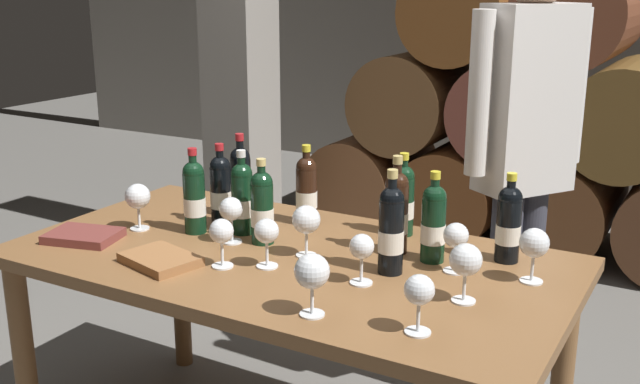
% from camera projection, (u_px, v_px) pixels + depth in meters
% --- Properties ---
extents(cellar_back_wall, '(10.00, 0.24, 2.80)m').
position_uv_depth(cellar_back_wall, '(580.00, 3.00, 5.62)').
color(cellar_back_wall, gray).
rests_on(cellar_back_wall, ground_plane).
extents(barrel_stack, '(2.49, 0.90, 1.69)m').
position_uv_depth(barrel_stack, '(517.00, 126.00, 4.47)').
color(barrel_stack, brown).
rests_on(barrel_stack, ground_plane).
extents(stone_pillar, '(0.32, 0.32, 2.60)m').
position_uv_depth(stone_pillar, '(239.00, 31.00, 4.09)').
color(stone_pillar, gray).
rests_on(stone_pillar, ground_plane).
extents(dining_table, '(1.70, 0.90, 0.76)m').
position_uv_depth(dining_table, '(288.00, 282.00, 2.30)').
color(dining_table, brown).
rests_on(dining_table, ground_plane).
extents(wine_bottle_0, '(0.07, 0.07, 0.30)m').
position_uv_depth(wine_bottle_0, '(391.00, 229.00, 2.11)').
color(wine_bottle_0, black).
rests_on(wine_bottle_0, dining_table).
extents(wine_bottle_1, '(0.07, 0.07, 0.31)m').
position_uv_depth(wine_bottle_1, '(396.00, 212.00, 2.26)').
color(wine_bottle_1, black).
rests_on(wine_bottle_1, dining_table).
extents(wine_bottle_2, '(0.07, 0.07, 0.28)m').
position_uv_depth(wine_bottle_2, '(262.00, 207.00, 2.35)').
color(wine_bottle_2, black).
rests_on(wine_bottle_2, dining_table).
extents(wine_bottle_3, '(0.07, 0.07, 0.28)m').
position_uv_depth(wine_bottle_3, '(306.00, 190.00, 2.54)').
color(wine_bottle_3, black).
rests_on(wine_bottle_3, dining_table).
extents(wine_bottle_4, '(0.07, 0.07, 0.30)m').
position_uv_depth(wine_bottle_4, '(241.00, 181.00, 2.61)').
color(wine_bottle_4, black).
rests_on(wine_bottle_4, dining_table).
extents(wine_bottle_5, '(0.07, 0.07, 0.27)m').
position_uv_depth(wine_bottle_5, '(403.00, 199.00, 2.43)').
color(wine_bottle_5, black).
rests_on(wine_bottle_5, dining_table).
extents(wine_bottle_6, '(0.07, 0.07, 0.28)m').
position_uv_depth(wine_bottle_6, '(433.00, 222.00, 2.20)').
color(wine_bottle_6, black).
rests_on(wine_bottle_6, dining_table).
extents(wine_bottle_7, '(0.07, 0.07, 0.27)m').
position_uv_depth(wine_bottle_7, '(509.00, 223.00, 2.20)').
color(wine_bottle_7, black).
rests_on(wine_bottle_7, dining_table).
extents(wine_bottle_8, '(0.07, 0.07, 0.28)m').
position_uv_depth(wine_bottle_8, '(242.00, 197.00, 2.44)').
color(wine_bottle_8, black).
rests_on(wine_bottle_8, dining_table).
extents(wine_bottle_9, '(0.07, 0.07, 0.28)m').
position_uv_depth(wine_bottle_9, '(221.00, 189.00, 2.54)').
color(wine_bottle_9, black).
rests_on(wine_bottle_9, dining_table).
extents(wine_bottle_10, '(0.07, 0.07, 0.29)m').
position_uv_depth(wine_bottle_10, '(194.00, 196.00, 2.45)').
color(wine_bottle_10, black).
rests_on(wine_bottle_10, dining_table).
extents(wine_glass_0, '(0.09, 0.09, 0.16)m').
position_uv_depth(wine_glass_0, '(312.00, 273.00, 1.84)').
color(wine_glass_0, white).
rests_on(wine_glass_0, dining_table).
extents(wine_glass_1, '(0.07, 0.07, 0.15)m').
position_uv_depth(wine_glass_1, '(419.00, 292.00, 1.74)').
color(wine_glass_1, white).
rests_on(wine_glass_1, dining_table).
extents(wine_glass_2, '(0.07, 0.07, 0.15)m').
position_uv_depth(wine_glass_2, '(221.00, 233.00, 2.15)').
color(wine_glass_2, white).
rests_on(wine_glass_2, dining_table).
extents(wine_glass_3, '(0.09, 0.09, 0.16)m').
position_uv_depth(wine_glass_3, '(306.00, 221.00, 2.24)').
color(wine_glass_3, white).
rests_on(wine_glass_3, dining_table).
extents(wine_glass_4, '(0.08, 0.08, 0.15)m').
position_uv_depth(wine_glass_4, '(231.00, 211.00, 2.36)').
color(wine_glass_4, white).
rests_on(wine_glass_4, dining_table).
extents(wine_glass_5, '(0.07, 0.07, 0.15)m').
position_uv_depth(wine_glass_5, '(456.00, 237.00, 2.12)').
color(wine_glass_5, white).
rests_on(wine_glass_5, dining_table).
extents(wine_glass_6, '(0.08, 0.08, 0.16)m').
position_uv_depth(wine_glass_6, '(138.00, 197.00, 2.48)').
color(wine_glass_6, white).
rests_on(wine_glass_6, dining_table).
extents(wine_glass_7, '(0.09, 0.09, 0.16)m').
position_uv_depth(wine_glass_7, '(466.00, 261.00, 1.92)').
color(wine_glass_7, white).
rests_on(wine_glass_7, dining_table).
extents(wine_glass_8, '(0.07, 0.07, 0.15)m').
position_uv_depth(wine_glass_8, '(266.00, 233.00, 2.16)').
color(wine_glass_8, white).
rests_on(wine_glass_8, dining_table).
extents(wine_glass_9, '(0.08, 0.08, 0.16)m').
position_uv_depth(wine_glass_9, '(534.00, 245.00, 2.04)').
color(wine_glass_9, white).
rests_on(wine_glass_9, dining_table).
extents(wine_glass_10, '(0.07, 0.07, 0.14)m').
position_uv_depth(wine_glass_10, '(362.00, 249.00, 2.03)').
color(wine_glass_10, white).
rests_on(wine_glass_10, dining_table).
extents(tasting_notebook, '(0.25, 0.21, 0.03)m').
position_uv_depth(tasting_notebook, '(84.00, 236.00, 2.40)').
color(tasting_notebook, brown).
rests_on(tasting_notebook, dining_table).
extents(leather_ledger, '(0.25, 0.21, 0.03)m').
position_uv_depth(leather_ledger, '(160.00, 259.00, 2.20)').
color(leather_ledger, '#936038').
rests_on(leather_ledger, dining_table).
extents(sommelier_presenting, '(0.33, 0.42, 1.72)m').
position_uv_depth(sommelier_presenting, '(525.00, 137.00, 2.59)').
color(sommelier_presenting, '#383842').
rests_on(sommelier_presenting, ground_plane).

